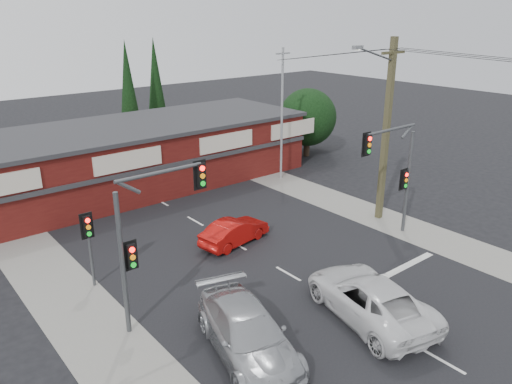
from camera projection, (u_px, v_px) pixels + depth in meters
ground at (311, 287)px, 21.52m from camera, size 120.00×120.00×0.00m
road_strip at (240, 247)px, 25.16m from camera, size 14.00×70.00×0.01m
verge_left at (73, 306)px, 20.12m from camera, size 3.00×70.00×0.02m
verge_right at (352, 207)px, 30.21m from camera, size 3.00×70.00×0.02m
stop_line at (389, 274)px, 22.50m from camera, size 6.50×0.35×0.01m
white_suv at (370, 298)px, 19.15m from camera, size 4.04×6.41×1.65m
silver_suv at (248, 334)px, 17.02m from camera, size 3.81×6.17×1.67m
red_sedan at (235, 231)px, 25.37m from camera, size 4.11×2.04×1.30m
lane_dashes at (355, 311)px, 19.72m from camera, size 0.12×32.69×0.01m
shop_building at (117, 159)px, 32.59m from camera, size 27.30×8.40×4.22m
tree_cluster at (305, 120)px, 40.51m from camera, size 5.90×5.10×5.50m
conifer_near at (128, 89)px, 39.23m from camera, size 1.80×1.80×9.25m
conifer_far at (156, 82)px, 42.77m from camera, size 1.80×1.80×9.25m
traffic_mast_left at (148, 227)px, 17.83m from camera, size 3.77×0.27×5.97m
traffic_mast_right at (397, 165)px, 24.98m from camera, size 3.96×0.27×5.97m
pedestal_signal at (88, 235)px, 20.81m from camera, size 0.55×0.27×3.38m
utility_pole at (385, 126)px, 26.82m from camera, size 4.38×0.59×10.00m
steel_pole at (282, 112)px, 34.01m from camera, size 1.20×0.16×9.00m
power_lines at (497, 64)px, 21.67m from camera, size 2.01×29.00×1.22m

